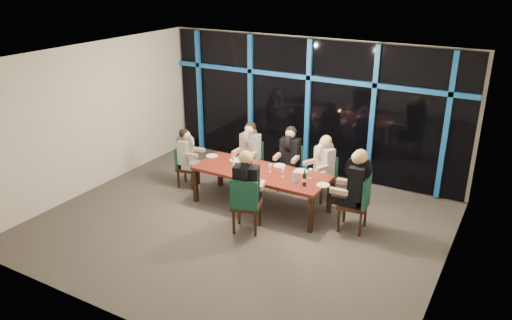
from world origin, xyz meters
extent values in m
plane|color=#544E4A|center=(0.00, 0.00, 0.00)|extent=(7.00, 7.00, 0.00)
cube|color=silver|center=(0.00, 3.00, 1.50)|extent=(7.00, 0.04, 3.00)
cube|color=silver|center=(0.00, -3.00, 1.50)|extent=(7.00, 0.04, 3.00)
cube|color=silver|center=(-3.50, 0.00, 1.50)|extent=(0.04, 6.00, 3.00)
cube|color=silver|center=(3.50, 0.00, 1.50)|extent=(0.04, 6.00, 3.00)
cube|color=white|center=(0.00, 0.00, 3.00)|extent=(7.00, 6.00, 0.04)
cube|color=black|center=(0.00, 2.94, 1.50)|extent=(6.86, 0.04, 2.94)
cube|color=#1658AB|center=(-2.90, 2.89, 1.50)|extent=(0.10, 0.10, 2.94)
cube|color=#1658AB|center=(-1.45, 2.89, 1.50)|extent=(0.10, 0.10, 2.94)
cube|color=#1658AB|center=(0.00, 2.89, 1.50)|extent=(0.10, 0.10, 2.94)
cube|color=#1658AB|center=(1.45, 2.89, 1.50)|extent=(0.10, 0.10, 2.94)
cube|color=#1658AB|center=(2.90, 2.89, 1.50)|extent=(0.10, 0.10, 2.94)
cube|color=#1658AB|center=(0.00, 2.89, 2.16)|extent=(6.86, 0.10, 0.10)
cube|color=#FF2D14|center=(1.10, 3.25, 2.15)|extent=(0.60, 0.05, 0.35)
cube|color=maroon|center=(0.00, 0.80, 0.72)|extent=(2.60, 1.00, 0.06)
cube|color=black|center=(-1.24, 0.36, 0.34)|extent=(0.08, 0.08, 0.69)
cube|color=black|center=(1.24, 0.36, 0.34)|extent=(0.08, 0.08, 0.69)
cube|color=black|center=(-1.24, 1.24, 0.34)|extent=(0.08, 0.08, 0.69)
cube|color=black|center=(1.24, 1.24, 0.34)|extent=(0.08, 0.08, 0.69)
cube|color=black|center=(-0.72, 1.59, 0.44)|extent=(0.44, 0.44, 0.06)
cube|color=#19503B|center=(-0.72, 1.78, 0.70)|extent=(0.44, 0.05, 0.49)
cube|color=black|center=(-0.90, 1.41, 0.21)|extent=(0.04, 0.04, 0.41)
cube|color=black|center=(-0.54, 1.41, 0.21)|extent=(0.04, 0.04, 0.41)
cube|color=black|center=(-0.90, 1.76, 0.21)|extent=(0.04, 0.04, 0.41)
cube|color=black|center=(-0.55, 1.76, 0.21)|extent=(0.04, 0.04, 0.41)
cube|color=black|center=(0.12, 1.77, 0.44)|extent=(0.48, 0.48, 0.06)
cube|color=#19503B|center=(0.10, 1.96, 0.70)|extent=(0.44, 0.09, 0.49)
cube|color=black|center=(-0.03, 1.58, 0.20)|extent=(0.04, 0.04, 0.41)
cube|color=black|center=(0.32, 1.61, 0.20)|extent=(0.04, 0.04, 0.41)
cube|color=black|center=(-0.07, 1.93, 0.20)|extent=(0.04, 0.04, 0.41)
cube|color=black|center=(0.28, 1.96, 0.20)|extent=(0.04, 0.04, 0.41)
cube|color=black|center=(0.89, 1.69, 0.43)|extent=(0.56, 0.56, 0.06)
cube|color=#19503B|center=(0.97, 1.86, 0.68)|extent=(0.41, 0.22, 0.47)
cube|color=black|center=(0.67, 1.60, 0.20)|extent=(0.05, 0.05, 0.40)
cube|color=black|center=(0.98, 1.46, 0.20)|extent=(0.05, 0.05, 0.40)
cube|color=black|center=(0.81, 1.91, 0.20)|extent=(0.05, 0.05, 0.40)
cube|color=black|center=(1.12, 1.77, 0.20)|extent=(0.05, 0.05, 0.40)
cube|color=black|center=(-1.82, 0.89, 0.40)|extent=(0.47, 0.47, 0.05)
cube|color=#19503B|center=(-1.99, 0.86, 0.65)|extent=(0.12, 0.41, 0.45)
cube|color=black|center=(-1.63, 0.76, 0.19)|extent=(0.04, 0.04, 0.38)
cube|color=black|center=(-1.69, 1.08, 0.19)|extent=(0.04, 0.04, 0.38)
cube|color=black|center=(-1.94, 0.70, 0.19)|extent=(0.04, 0.04, 0.38)
cube|color=black|center=(-2.00, 1.02, 0.19)|extent=(0.04, 0.04, 0.38)
cube|color=black|center=(1.84, 0.83, 0.48)|extent=(0.53, 0.53, 0.06)
cube|color=#19503B|center=(2.05, 0.85, 0.77)|extent=(0.10, 0.49, 0.54)
cube|color=black|center=(1.63, 1.01, 0.23)|extent=(0.05, 0.05, 0.45)
cube|color=black|center=(1.66, 0.62, 0.23)|extent=(0.05, 0.05, 0.45)
cube|color=black|center=(2.01, 1.04, 0.23)|extent=(0.05, 0.05, 0.45)
cube|color=black|center=(2.05, 0.66, 0.23)|extent=(0.05, 0.05, 0.45)
cube|color=black|center=(0.22, -0.11, 0.48)|extent=(0.60, 0.60, 0.06)
cube|color=#19503B|center=(0.29, -0.32, 0.77)|extent=(0.48, 0.20, 0.54)
cube|color=black|center=(0.35, 0.13, 0.22)|extent=(0.05, 0.05, 0.45)
cube|color=black|center=(-0.02, 0.01, 0.22)|extent=(0.05, 0.05, 0.45)
cube|color=black|center=(0.47, -0.24, 0.22)|extent=(0.05, 0.05, 0.45)
cube|color=black|center=(0.10, -0.35, 0.22)|extent=(0.05, 0.05, 0.45)
cube|color=black|center=(-0.72, 1.47, 0.54)|extent=(0.36, 0.41, 0.14)
cube|color=black|center=(-0.72, 1.63, 0.86)|extent=(0.39, 0.24, 0.55)
cylinder|color=black|center=(-0.72, 1.63, 1.08)|extent=(0.10, 0.41, 0.41)
sphere|color=tan|center=(-0.72, 1.61, 1.25)|extent=(0.21, 0.21, 0.21)
sphere|color=black|center=(-0.72, 1.65, 1.28)|extent=(0.22, 0.22, 0.22)
cube|color=tan|center=(-0.92, 1.39, 0.79)|extent=(0.08, 0.29, 0.08)
cube|color=tan|center=(-0.53, 1.39, 0.79)|extent=(0.08, 0.29, 0.08)
cube|color=black|center=(0.14, 1.65, 0.53)|extent=(0.39, 0.44, 0.14)
cube|color=black|center=(0.12, 1.81, 0.85)|extent=(0.41, 0.27, 0.54)
cylinder|color=black|center=(0.12, 1.81, 1.07)|extent=(0.14, 0.42, 0.41)
sphere|color=tan|center=(0.12, 1.79, 1.24)|extent=(0.20, 0.20, 0.20)
sphere|color=black|center=(0.12, 1.83, 1.27)|extent=(0.22, 0.22, 0.22)
cube|color=tan|center=(-0.05, 1.56, 0.79)|extent=(0.11, 0.30, 0.08)
cube|color=tan|center=(0.34, 1.60, 0.79)|extent=(0.11, 0.30, 0.08)
cube|color=beige|center=(0.84, 1.58, 0.52)|extent=(0.47, 0.50, 0.13)
cube|color=beige|center=(0.91, 1.72, 0.83)|extent=(0.44, 0.36, 0.53)
cylinder|color=beige|center=(0.91, 1.72, 1.04)|extent=(0.25, 0.40, 0.40)
sphere|color=tan|center=(0.90, 1.71, 1.21)|extent=(0.20, 0.20, 0.20)
sphere|color=tan|center=(0.91, 1.74, 1.24)|extent=(0.22, 0.22, 0.22)
cube|color=tan|center=(0.64, 1.59, 0.79)|extent=(0.19, 0.29, 0.08)
cube|color=tan|center=(0.99, 1.44, 0.79)|extent=(0.19, 0.29, 0.08)
cube|color=black|center=(-1.71, 0.91, 0.49)|extent=(0.43, 0.39, 0.13)
cube|color=black|center=(-1.85, 0.89, 0.79)|extent=(0.28, 0.39, 0.50)
cylinder|color=black|center=(-1.85, 0.89, 0.99)|extent=(0.39, 0.16, 0.38)
sphere|color=tan|center=(-1.83, 0.89, 1.15)|extent=(0.19, 0.19, 0.19)
sphere|color=black|center=(-1.87, 0.88, 1.18)|extent=(0.21, 0.21, 0.21)
cube|color=tan|center=(-1.61, 0.75, 0.79)|extent=(0.28, 0.12, 0.07)
cube|color=tan|center=(-1.67, 1.10, 0.79)|extent=(0.28, 0.12, 0.07)
cube|color=black|center=(1.71, 0.82, 0.59)|extent=(0.49, 0.43, 0.15)
cube|color=black|center=(1.88, 0.84, 0.95)|extent=(0.30, 0.45, 0.60)
cylinder|color=black|center=(1.88, 0.84, 1.18)|extent=(0.46, 0.15, 0.45)
sphere|color=tan|center=(1.86, 0.83, 1.37)|extent=(0.23, 0.23, 0.23)
sphere|color=tan|center=(1.90, 0.84, 1.41)|extent=(0.25, 0.25, 0.25)
cube|color=tan|center=(1.60, 1.03, 0.79)|extent=(0.33, 0.12, 0.09)
cube|color=tan|center=(1.64, 0.60, 0.79)|extent=(0.33, 0.12, 0.09)
cube|color=black|center=(0.19, 0.01, 0.59)|extent=(0.50, 0.54, 0.15)
cube|color=black|center=(0.24, -0.15, 0.94)|extent=(0.49, 0.37, 0.60)
cylinder|color=black|center=(0.24, -0.15, 1.18)|extent=(0.24, 0.46, 0.45)
sphere|color=tan|center=(0.23, -0.13, 1.37)|extent=(0.22, 0.22, 0.22)
sphere|color=tan|center=(0.24, -0.17, 1.40)|extent=(0.25, 0.25, 0.25)
cube|color=tan|center=(0.36, 0.16, 0.79)|extent=(0.18, 0.33, 0.09)
cube|color=tan|center=(-0.04, 0.03, 0.79)|extent=(0.18, 0.33, 0.09)
cylinder|color=white|center=(-0.72, 1.03, 0.76)|extent=(0.24, 0.24, 0.01)
cylinder|color=white|center=(0.18, 1.21, 0.76)|extent=(0.24, 0.24, 0.01)
cylinder|color=white|center=(0.66, 1.18, 0.76)|extent=(0.24, 0.24, 0.01)
cylinder|color=white|center=(-1.27, 0.99, 0.76)|extent=(0.24, 0.24, 0.01)
cylinder|color=white|center=(1.28, 0.78, 0.76)|extent=(0.24, 0.24, 0.01)
cylinder|color=white|center=(0.06, 0.42, 0.76)|extent=(0.24, 0.24, 0.01)
cylinder|color=black|center=(0.98, 0.61, 0.86)|extent=(0.07, 0.07, 0.22)
cylinder|color=black|center=(0.98, 0.61, 1.01)|extent=(0.03, 0.03, 0.08)
cylinder|color=silver|center=(0.98, 0.61, 0.86)|extent=(0.07, 0.07, 0.06)
cylinder|color=silver|center=(0.78, 0.67, 0.85)|extent=(0.11, 0.11, 0.20)
cylinder|color=silver|center=(0.84, 0.67, 0.87)|extent=(0.02, 0.02, 0.14)
cylinder|color=#FFAC4C|center=(-0.15, 0.52, 0.76)|extent=(0.04, 0.04, 0.03)
cylinder|color=silver|center=(-0.35, 0.66, 0.75)|extent=(0.06, 0.06, 0.01)
cylinder|color=silver|center=(-0.35, 0.66, 0.80)|extent=(0.01, 0.01, 0.10)
cylinder|color=silver|center=(-0.35, 0.66, 0.89)|extent=(0.07, 0.07, 0.07)
cylinder|color=silver|center=(0.15, 0.86, 0.75)|extent=(0.06, 0.06, 0.01)
cylinder|color=silver|center=(0.15, 0.86, 0.80)|extent=(0.01, 0.01, 0.09)
cylinder|color=silver|center=(0.15, 0.86, 0.87)|extent=(0.06, 0.06, 0.06)
cylinder|color=silver|center=(0.47, 0.78, 0.75)|extent=(0.06, 0.06, 0.01)
cylinder|color=silver|center=(0.47, 0.78, 0.80)|extent=(0.01, 0.01, 0.09)
cylinder|color=silver|center=(0.47, 0.78, 0.88)|extent=(0.06, 0.06, 0.06)
cylinder|color=silver|center=(-0.64, 0.82, 0.75)|extent=(0.06, 0.06, 0.01)
cylinder|color=silver|center=(-0.64, 0.82, 0.80)|extent=(0.01, 0.01, 0.10)
cylinder|color=silver|center=(-0.64, 0.82, 0.88)|extent=(0.07, 0.07, 0.07)
cylinder|color=silver|center=(0.94, 0.96, 0.75)|extent=(0.07, 0.07, 0.01)
cylinder|color=silver|center=(0.94, 0.96, 0.81)|extent=(0.01, 0.01, 0.11)
cylinder|color=silver|center=(0.94, 0.96, 0.90)|extent=(0.07, 0.07, 0.07)
camera|label=1|loc=(4.24, -6.84, 4.44)|focal=35.00mm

